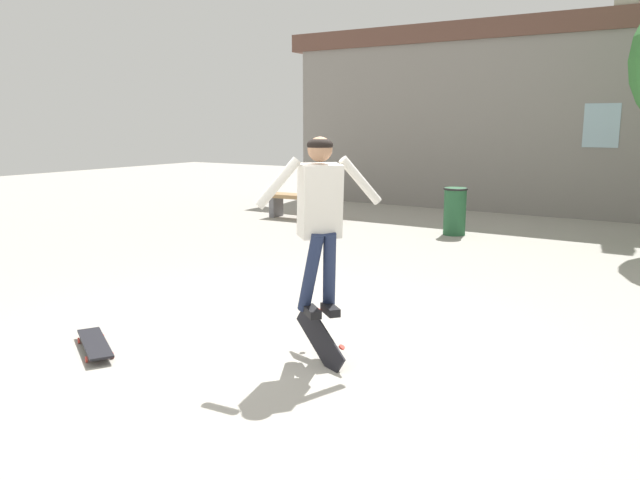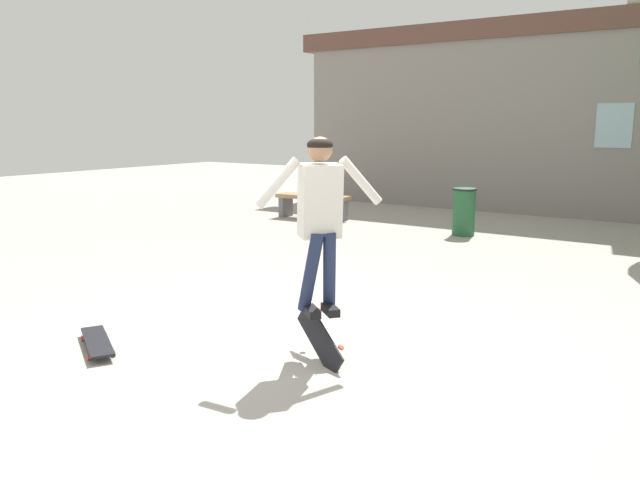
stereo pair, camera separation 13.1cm
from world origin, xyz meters
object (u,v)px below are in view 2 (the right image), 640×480
at_px(park_bench, 313,202).
at_px(skateboard_flipping, 320,338).
at_px(skater, 320,210).
at_px(trash_bin, 464,211).
at_px(skateboard_resting, 97,341).

bearing_deg(park_bench, skateboard_flipping, -58.46).
relative_size(skater, skateboard_flipping, 2.12).
height_order(park_bench, trash_bin, trash_bin).
height_order(skateboard_flipping, skateboard_resting, skateboard_flipping).
bearing_deg(skater, park_bench, 164.31).
height_order(skater, skateboard_flipping, skater).
height_order(trash_bin, skateboard_flipping, trash_bin).
bearing_deg(park_bench, skater, -58.43).
xyz_separation_m(skater, skateboard_resting, (-1.80, -0.98, -1.24)).
distance_m(trash_bin, skater, 6.64).
relative_size(park_bench, skateboard_flipping, 2.30).
height_order(trash_bin, skater, skater).
xyz_separation_m(skateboard_flipping, skateboard_resting, (-1.83, -0.92, -0.12)).
height_order(park_bench, skateboard_flipping, park_bench).
bearing_deg(trash_bin, skater, -79.64).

